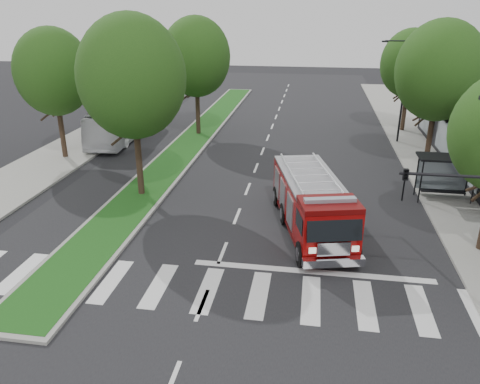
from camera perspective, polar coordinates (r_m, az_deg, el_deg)
name	(u,v)px	position (r m, az deg, el deg)	size (l,w,h in m)	color
ground	(223,253)	(21.25, -2.14, -7.43)	(140.00, 140.00, 0.00)	black
sidewalk_right	(456,188)	(31.27, 24.82, 0.48)	(5.00, 80.00, 0.15)	gray
sidewalk_left	(45,166)	(35.08, -22.73, 2.99)	(5.00, 80.00, 0.15)	gray
median	(193,140)	(38.84, -5.78, 6.31)	(3.00, 50.00, 0.15)	gray
bus_shelter	(446,166)	(28.62, 23.84, 2.96)	(3.20, 1.60, 2.61)	black
tree_right_mid	(440,71)	(33.35, 23.18, 13.42)	(5.60, 5.60, 9.72)	black
tree_right_far	(411,64)	(43.14, 20.08, 14.50)	(5.00, 5.00, 8.73)	black
tree_median_near	(132,77)	(26.29, -13.04, 13.48)	(5.80, 5.80, 10.16)	black
tree_median_far	(196,57)	(39.58, -5.39, 16.07)	(5.60, 5.60, 9.72)	black
tree_left_mid	(53,72)	(35.23, -21.80, 13.44)	(5.20, 5.20, 9.16)	black
streetlight_right_far	(402,87)	(39.21, 19.14, 11.98)	(2.11, 0.20, 8.00)	black
fire_engine	(312,204)	(22.95, 8.73, -1.42)	(4.50, 8.90, 2.96)	#530404
city_bus	(122,120)	(40.39, -14.23, 8.47)	(2.56, 10.93, 3.04)	silver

